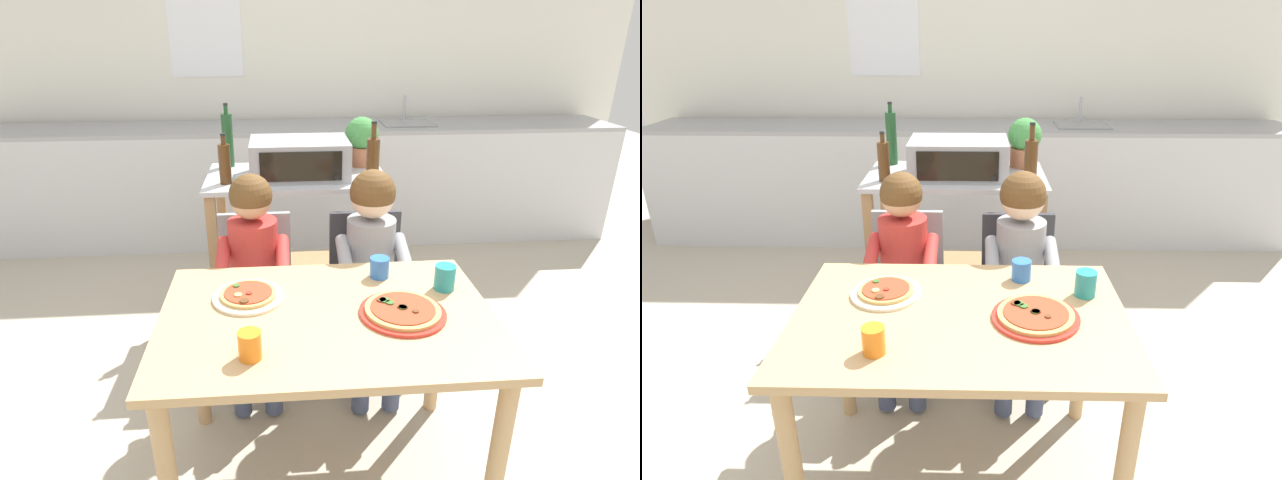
{
  "view_description": "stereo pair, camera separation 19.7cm",
  "coord_description": "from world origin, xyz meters",
  "views": [
    {
      "loc": [
        -0.15,
        -1.51,
        1.65
      ],
      "look_at": [
        0.0,
        0.3,
        0.88
      ],
      "focal_mm": 28.83,
      "sensor_mm": 36.0,
      "label": 1
    },
    {
      "loc": [
        0.04,
        -1.52,
        1.65
      ],
      "look_at": [
        0.0,
        0.3,
        0.88
      ],
      "focal_mm": 28.83,
      "sensor_mm": 36.0,
      "label": 2
    }
  ],
  "objects": [
    {
      "name": "ground_plane",
      "position": [
        0.0,
        1.14,
        0.0
      ],
      "size": [
        11.35,
        11.35,
        0.0
      ],
      "primitive_type": "plane",
      "color": "#B7AD99"
    },
    {
      "name": "back_wall_tiled",
      "position": [
        -0.0,
        2.9,
        1.35
      ],
      "size": [
        5.54,
        0.13,
        2.7
      ],
      "color": "white",
      "rests_on": "ground"
    },
    {
      "name": "kitchen_counter",
      "position": [
        0.0,
        2.49,
        0.46
      ],
      "size": [
        4.99,
        0.6,
        1.12
      ],
      "color": "silver",
      "rests_on": "ground"
    },
    {
      "name": "kitchen_island_cart",
      "position": [
        -0.05,
        1.17,
        0.59
      ],
      "size": [
        0.96,
        0.56,
        0.89
      ],
      "color": "#B7BABF",
      "rests_on": "ground"
    },
    {
      "name": "toaster_oven",
      "position": [
        -0.04,
        1.14,
        0.99
      ],
      "size": [
        0.51,
        0.35,
        0.19
      ],
      "color": "#999BA0",
      "rests_on": "kitchen_island_cart"
    },
    {
      "name": "bottle_clear_vinegar",
      "position": [
        -0.43,
        1.38,
        1.05
      ],
      "size": [
        0.06,
        0.06,
        0.35
      ],
      "color": "#1E4723",
      "rests_on": "kitchen_island_cart"
    },
    {
      "name": "bottle_tall_green_wine",
      "position": [
        -0.42,
        1.03,
        1.0
      ],
      "size": [
        0.06,
        0.06,
        0.25
      ],
      "color": "#4C2D14",
      "rests_on": "kitchen_island_cart"
    },
    {
      "name": "bottle_brown_beer",
      "position": [
        0.33,
        0.99,
        1.01
      ],
      "size": [
        0.07,
        0.07,
        0.31
      ],
      "color": "#4C2D14",
      "rests_on": "kitchen_island_cart"
    },
    {
      "name": "potted_herb_plant",
      "position": [
        0.32,
        1.34,
        1.04
      ],
      "size": [
        0.19,
        0.19,
        0.27
      ],
      "color": "#9E5B3D",
      "rests_on": "kitchen_island_cart"
    },
    {
      "name": "dining_table",
      "position": [
        0.0,
        0.0,
        0.61
      ],
      "size": [
        1.15,
        0.79,
        0.73
      ],
      "color": "tan",
      "rests_on": "ground"
    },
    {
      "name": "dining_chair_left",
      "position": [
        -0.27,
        0.68,
        0.48
      ],
      "size": [
        0.36,
        0.36,
        0.81
      ],
      "color": "gray",
      "rests_on": "ground"
    },
    {
      "name": "dining_chair_right",
      "position": [
        0.26,
        0.66,
        0.48
      ],
      "size": [
        0.36,
        0.36,
        0.81
      ],
      "color": "#333338",
      "rests_on": "ground"
    },
    {
      "name": "child_in_red_shirt",
      "position": [
        -0.27,
        0.56,
        0.67
      ],
      "size": [
        0.32,
        0.42,
        1.04
      ],
      "color": "#424C6B",
      "rests_on": "ground"
    },
    {
      "name": "child_in_grey_shirt",
      "position": [
        0.26,
        0.54,
        0.69
      ],
      "size": [
        0.32,
        0.42,
        1.05
      ],
      "color": "#424C6B",
      "rests_on": "ground"
    },
    {
      "name": "pizza_plate_cream",
      "position": [
        -0.27,
        0.13,
        0.74
      ],
      "size": [
        0.26,
        0.26,
        0.03
      ],
      "color": "beige",
      "rests_on": "dining_table"
    },
    {
      "name": "pizza_plate_red_rimmed",
      "position": [
        0.26,
        -0.02,
        0.74
      ],
      "size": [
        0.3,
        0.3,
        0.03
      ],
      "color": "red",
      "rests_on": "dining_table"
    },
    {
      "name": "drinking_cup_blue",
      "position": [
        0.23,
        0.26,
        0.77
      ],
      "size": [
        0.08,
        0.08,
        0.08
      ],
      "primitive_type": "cylinder",
      "color": "blue",
      "rests_on": "dining_table"
    },
    {
      "name": "drinking_cup_teal",
      "position": [
        0.45,
        0.15,
        0.77
      ],
      "size": [
        0.08,
        0.08,
        0.1
      ],
      "primitive_type": "cylinder",
      "color": "teal",
      "rests_on": "dining_table"
    },
    {
      "name": "drinking_cup_orange",
      "position": [
        -0.25,
        -0.23,
        0.77
      ],
      "size": [
        0.07,
        0.07,
        0.09
      ],
      "primitive_type": "cylinder",
      "color": "orange",
      "rests_on": "dining_table"
    }
  ]
}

